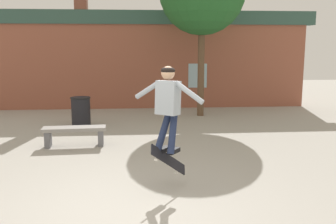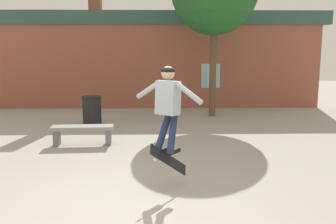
{
  "view_description": "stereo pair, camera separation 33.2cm",
  "coord_description": "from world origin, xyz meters",
  "px_view_note": "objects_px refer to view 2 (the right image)",
  "views": [
    {
      "loc": [
        0.13,
        -5.06,
        2.29
      ],
      "look_at": [
        0.6,
        0.65,
        1.29
      ],
      "focal_mm": 40.0,
      "sensor_mm": 36.0,
      "label": 1
    },
    {
      "loc": [
        0.46,
        -5.08,
        2.29
      ],
      "look_at": [
        0.6,
        0.65,
        1.29
      ],
      "focal_mm": 40.0,
      "sensor_mm": 36.0,
      "label": 2
    }
  ],
  "objects_px": {
    "trash_bin": "(92,110)",
    "skateboard_flipping": "(168,160)",
    "park_bench": "(83,131)",
    "skater": "(168,102)"
  },
  "relations": [
    {
      "from": "skater",
      "to": "skateboard_flipping",
      "type": "height_order",
      "value": "skater"
    },
    {
      "from": "park_bench",
      "to": "skater",
      "type": "height_order",
      "value": "skater"
    },
    {
      "from": "skater",
      "to": "trash_bin",
      "type": "bearing_deg",
      "value": 58.86
    },
    {
      "from": "trash_bin",
      "to": "skateboard_flipping",
      "type": "distance_m",
      "value": 5.63
    },
    {
      "from": "trash_bin",
      "to": "skater",
      "type": "height_order",
      "value": "skater"
    },
    {
      "from": "park_bench",
      "to": "skater",
      "type": "bearing_deg",
      "value": -59.51
    },
    {
      "from": "trash_bin",
      "to": "skater",
      "type": "bearing_deg",
      "value": -67.82
    },
    {
      "from": "park_bench",
      "to": "skateboard_flipping",
      "type": "relative_size",
      "value": 2.34
    },
    {
      "from": "skater",
      "to": "skateboard_flipping",
      "type": "relative_size",
      "value": 2.19
    },
    {
      "from": "park_bench",
      "to": "skater",
      "type": "distance_m",
      "value": 3.67
    }
  ]
}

